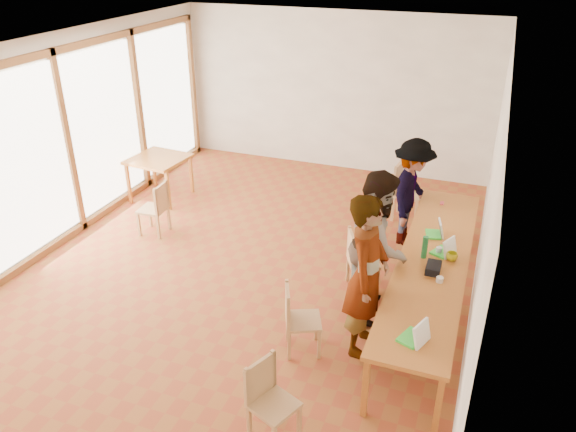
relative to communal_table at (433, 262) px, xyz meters
name	(u,v)px	position (x,y,z in m)	size (l,w,h in m)	color
ground	(252,262)	(-2.50, 0.28, -0.70)	(8.00, 8.00, 0.00)	#975124
wall_back	(335,92)	(-2.50, 4.28, 0.80)	(6.00, 0.10, 3.00)	white
wall_front	(20,358)	(-2.50, -3.72, 0.80)	(6.00, 0.10, 3.00)	white
wall_right	(489,199)	(0.50, 0.28, 0.80)	(0.10, 8.00, 3.00)	white
window_wall	(66,139)	(-5.46, 0.28, 0.80)	(0.10, 8.00, 3.00)	white
ceiling	(245,45)	(-2.50, 0.28, 2.32)	(6.00, 8.00, 0.04)	white
communal_table	(433,262)	(0.00, 0.00, 0.00)	(0.80, 4.00, 0.75)	#C3812B
side_table	(159,162)	(-4.90, 1.75, -0.03)	(0.90, 0.90, 0.75)	#C3812B
chair_near	(267,391)	(-1.14, -2.46, -0.20)	(0.50, 0.50, 0.43)	tan
chair_mid	(295,313)	(-1.29, -1.27, -0.20)	(0.50, 0.50, 0.44)	tan
chair_far	(357,254)	(-0.97, 0.19, -0.20)	(0.51, 0.51, 0.44)	tan
chair_empty	(403,185)	(-0.79, 2.45, -0.12)	(0.47, 0.47, 0.50)	tan
chair_spare	(157,204)	(-4.21, 0.58, -0.19)	(0.41, 0.41, 0.45)	tan
person_near	(367,276)	(-0.60, -0.94, 0.24)	(0.69, 0.45, 1.89)	gray
person_mid	(378,244)	(-0.64, -0.20, 0.22)	(0.90, 0.70, 1.85)	gray
person_far	(411,193)	(-0.55, 1.66, 0.11)	(1.06, 0.61, 1.63)	gray
laptop_near	(417,336)	(0.04, -1.59, 0.11)	(0.31, 0.33, 0.23)	#3CD73D
laptop_mid	(446,250)	(0.11, 0.16, 0.11)	(0.31, 0.33, 0.22)	#3CD73D
laptop_far	(437,231)	(-0.04, 0.60, 0.10)	(0.26, 0.28, 0.21)	#3CD73D
yellow_mug	(452,257)	(0.20, 0.04, 0.10)	(0.13, 0.13, 0.10)	gold
green_bottle	(425,247)	(-0.12, -0.01, 0.19)	(0.07, 0.07, 0.28)	#207B40
clear_glass	(439,251)	(0.04, 0.14, 0.09)	(0.07, 0.07, 0.09)	silver
condiment_cup	(440,280)	(0.12, -0.48, 0.08)	(0.08, 0.08, 0.06)	white
pink_phone	(442,203)	(-0.09, 1.59, 0.05)	(0.05, 0.10, 0.01)	#DB3F53
black_pouch	(433,268)	(0.03, -0.29, 0.09)	(0.16, 0.26, 0.09)	black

